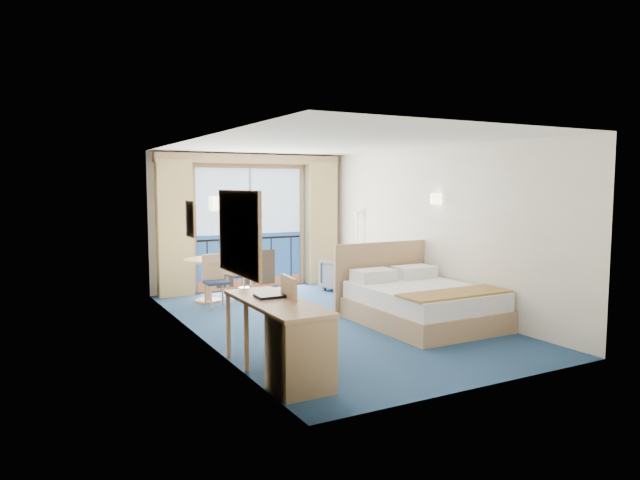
{
  "coord_description": "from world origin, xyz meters",
  "views": [
    {
      "loc": [
        -4.17,
        -7.49,
        2.09
      ],
      "look_at": [
        -0.03,
        0.2,
        1.23
      ],
      "focal_mm": 32.0,
      "sensor_mm": 36.0,
      "label": 1
    }
  ],
  "objects": [
    {
      "name": "floor",
      "position": [
        0.0,
        0.0,
        0.0
      ],
      "size": [
        6.5,
        6.5,
        0.0
      ],
      "primitive_type": "plane",
      "color": "navy",
      "rests_on": "ground"
    },
    {
      "name": "room_walls",
      "position": [
        0.0,
        0.0,
        1.78
      ],
      "size": [
        4.04,
        6.54,
        2.72
      ],
      "color": "silver",
      "rests_on": "ground"
    },
    {
      "name": "balcony_door",
      "position": [
        -0.01,
        3.22,
        1.14
      ],
      "size": [
        2.36,
        0.03,
        2.52
      ],
      "color": "navy",
      "rests_on": "room_walls"
    },
    {
      "name": "curtain_left",
      "position": [
        -1.55,
        3.07,
        1.28
      ],
      "size": [
        0.65,
        0.22,
        2.55
      ],
      "primitive_type": "cube",
      "color": "tan",
      "rests_on": "room_walls"
    },
    {
      "name": "curtain_right",
      "position": [
        1.55,
        3.07,
        1.28
      ],
      "size": [
        0.65,
        0.22,
        2.55
      ],
      "primitive_type": "cube",
      "color": "tan",
      "rests_on": "room_walls"
    },
    {
      "name": "pelmet",
      "position": [
        0.0,
        3.1,
        2.58
      ],
      "size": [
        3.8,
        0.25,
        0.18
      ],
      "primitive_type": "cube",
      "color": "tan",
      "rests_on": "room_walls"
    },
    {
      "name": "mirror",
      "position": [
        -1.97,
        -1.5,
        1.55
      ],
      "size": [
        0.05,
        1.25,
        0.95
      ],
      "color": "tan",
      "rests_on": "room_walls"
    },
    {
      "name": "wall_print",
      "position": [
        -1.97,
        0.45,
        1.6
      ],
      "size": [
        0.04,
        0.42,
        0.52
      ],
      "color": "tan",
      "rests_on": "room_walls"
    },
    {
      "name": "sconce_left",
      "position": [
        -1.94,
        -0.6,
        1.85
      ],
      "size": [
        0.18,
        0.18,
        0.18
      ],
      "primitive_type": "cylinder",
      "color": "beige",
      "rests_on": "room_walls"
    },
    {
      "name": "sconce_right",
      "position": [
        1.94,
        -0.15,
        1.85
      ],
      "size": [
        0.18,
        0.18,
        0.18
      ],
      "primitive_type": "cylinder",
      "color": "beige",
      "rests_on": "room_walls"
    },
    {
      "name": "bed",
      "position": [
        1.15,
        -0.78,
        0.32
      ],
      "size": [
        1.82,
        2.16,
        1.14
      ],
      "color": "tan",
      "rests_on": "ground"
    },
    {
      "name": "nightstand",
      "position": [
        1.75,
        0.7,
        0.3
      ],
      "size": [
        0.46,
        0.44,
        0.61
      ],
      "primitive_type": "cube",
      "color": "tan",
      "rests_on": "ground"
    },
    {
      "name": "phone",
      "position": [
        1.74,
        0.66,
        0.64
      ],
      "size": [
        0.18,
        0.14,
        0.07
      ],
      "primitive_type": "cube",
      "rotation": [
        0.0,
        0.0,
        0.09
      ],
      "color": "silver",
      "rests_on": "nightstand"
    },
    {
      "name": "armchair",
      "position": [
        1.47,
        2.07,
        0.32
      ],
      "size": [
        0.86,
        0.87,
        0.63
      ],
      "primitive_type": "imported",
      "rotation": [
        0.0,
        0.0,
        3.45
      ],
      "color": "#4E565F",
      "rests_on": "ground"
    },
    {
      "name": "floor_lamp",
      "position": [
        1.88,
        2.17,
        1.18
      ],
      "size": [
        0.22,
        0.22,
        1.56
      ],
      "color": "silver",
      "rests_on": "ground"
    },
    {
      "name": "desk",
      "position": [
        -1.69,
        -2.33,
        0.45
      ],
      "size": [
        0.6,
        1.75,
        0.82
      ],
      "color": "tan",
      "rests_on": "ground"
    },
    {
      "name": "desk_chair",
      "position": [
        -1.38,
        -1.81,
        0.6
      ],
      "size": [
        0.52,
        0.51,
        1.07
      ],
      "rotation": [
        0.0,
        0.0,
        1.46
      ],
      "color": "#1B2540",
      "rests_on": "ground"
    },
    {
      "name": "folder",
      "position": [
        -1.65,
        -1.65,
        0.84
      ],
      "size": [
        0.36,
        0.28,
        0.03
      ],
      "primitive_type": "cube",
      "rotation": [
        0.0,
        0.0,
        -0.03
      ],
      "color": "black",
      "rests_on": "desk"
    },
    {
      "name": "desk_lamp",
      "position": [
        -1.79,
        -1.16,
        1.19
      ],
      "size": [
        0.13,
        0.13,
        0.49
      ],
      "color": "silver",
      "rests_on": "desk"
    },
    {
      "name": "round_table",
      "position": [
        -1.17,
        2.3,
        0.58
      ],
      "size": [
        0.85,
        0.85,
        0.77
      ],
      "color": "tan",
      "rests_on": "ground"
    },
    {
      "name": "table_chair_a",
      "position": [
        -0.67,
        2.24,
        0.52
      ],
      "size": [
        0.47,
        0.46,
        0.93
      ],
      "rotation": [
        0.0,
        0.0,
        1.74
      ],
      "color": "#1B2540",
      "rests_on": "ground"
    },
    {
      "name": "table_chair_b",
      "position": [
        -1.2,
        1.81,
        0.51
      ],
      "size": [
        0.39,
        0.4,
        0.9
      ],
      "rotation": [
        0.0,
        0.0,
        0.01
      ],
      "color": "#1B2540",
      "rests_on": "ground"
    }
  ]
}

